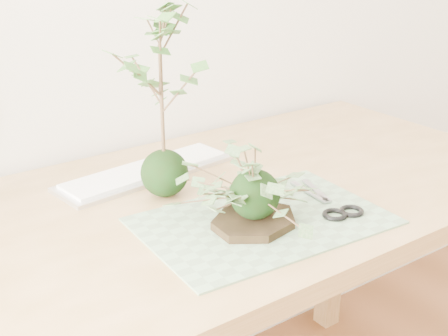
{
  "coord_description": "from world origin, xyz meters",
  "views": [
    {
      "loc": [
        -0.6,
        0.3,
        1.25
      ],
      "look_at": [
        0.0,
        1.14,
        0.84
      ],
      "focal_mm": 50.0,
      "sensor_mm": 36.0,
      "label": 1
    }
  ],
  "objects_px": {
    "ivy_kokedama": "(255,172)",
    "maple_kokedama": "(160,57)",
    "desk": "(179,248)",
    "keyboard": "(147,172)"
  },
  "relations": [
    {
      "from": "maple_kokedama",
      "to": "keyboard",
      "type": "relative_size",
      "value": 0.95
    },
    {
      "from": "desk",
      "to": "ivy_kokedama",
      "type": "height_order",
      "value": "ivy_kokedama"
    },
    {
      "from": "desk",
      "to": "keyboard",
      "type": "distance_m",
      "value": 0.2
    },
    {
      "from": "maple_kokedama",
      "to": "keyboard",
      "type": "bearing_deg",
      "value": 79.02
    },
    {
      "from": "ivy_kokedama",
      "to": "maple_kokedama",
      "type": "bearing_deg",
      "value": 105.19
    },
    {
      "from": "maple_kokedama",
      "to": "desk",
      "type": "bearing_deg",
      "value": -98.63
    },
    {
      "from": "maple_kokedama",
      "to": "keyboard",
      "type": "height_order",
      "value": "maple_kokedama"
    },
    {
      "from": "keyboard",
      "to": "ivy_kokedama",
      "type": "bearing_deg",
      "value": -90.43
    },
    {
      "from": "desk",
      "to": "ivy_kokedama",
      "type": "bearing_deg",
      "value": -65.73
    },
    {
      "from": "ivy_kokedama",
      "to": "maple_kokedama",
      "type": "relative_size",
      "value": 0.75
    }
  ]
}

